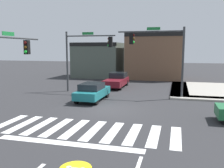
{
  "coord_description": "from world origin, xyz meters",
  "views": [
    {
      "loc": [
        4.52,
        -16.05,
        4.11
      ],
      "look_at": [
        -0.06,
        1.32,
        1.56
      ],
      "focal_mm": 39.88,
      "sensor_mm": 36.0,
      "label": 1
    }
  ],
  "objects_px": {
    "traffic_signal_northwest": "(85,50)",
    "traffic_signal_northeast": "(159,48)",
    "traffic_signal_southwest": "(4,57)",
    "car_teal": "(92,91)",
    "car_maroon": "(117,80)"
  },
  "relations": [
    {
      "from": "traffic_signal_northwest",
      "to": "car_maroon",
      "type": "bearing_deg",
      "value": 60.37
    },
    {
      "from": "traffic_signal_northeast",
      "to": "car_maroon",
      "type": "xyz_separation_m",
      "value": [
        -4.78,
        4.72,
        -3.39
      ]
    },
    {
      "from": "traffic_signal_northeast",
      "to": "traffic_signal_northwest",
      "type": "bearing_deg",
      "value": -8.03
    },
    {
      "from": "car_maroon",
      "to": "traffic_signal_northwest",
      "type": "bearing_deg",
      "value": -29.63
    },
    {
      "from": "traffic_signal_northwest",
      "to": "traffic_signal_southwest",
      "type": "distance_m",
      "value": 9.57
    },
    {
      "from": "car_teal",
      "to": "car_maroon",
      "type": "relative_size",
      "value": 0.89
    },
    {
      "from": "traffic_signal_northeast",
      "to": "car_teal",
      "type": "xyz_separation_m",
      "value": [
        -4.99,
        -2.63,
        -3.4
      ]
    },
    {
      "from": "traffic_signal_southwest",
      "to": "car_maroon",
      "type": "distance_m",
      "value": 13.99
    },
    {
      "from": "traffic_signal_northwest",
      "to": "traffic_signal_northeast",
      "type": "height_order",
      "value": "traffic_signal_northeast"
    },
    {
      "from": "car_teal",
      "to": "car_maroon",
      "type": "xyz_separation_m",
      "value": [
        0.21,
        7.35,
        0.01
      ]
    },
    {
      "from": "car_teal",
      "to": "traffic_signal_northwest",
      "type": "bearing_deg",
      "value": -151.89
    },
    {
      "from": "traffic_signal_northwest",
      "to": "car_teal",
      "type": "distance_m",
      "value": 5.2
    },
    {
      "from": "traffic_signal_northeast",
      "to": "car_maroon",
      "type": "distance_m",
      "value": 7.53
    },
    {
      "from": "traffic_signal_northeast",
      "to": "traffic_signal_southwest",
      "type": "bearing_deg",
      "value": 45.17
    },
    {
      "from": "traffic_signal_northwest",
      "to": "traffic_signal_northeast",
      "type": "relative_size",
      "value": 0.97
    }
  ]
}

